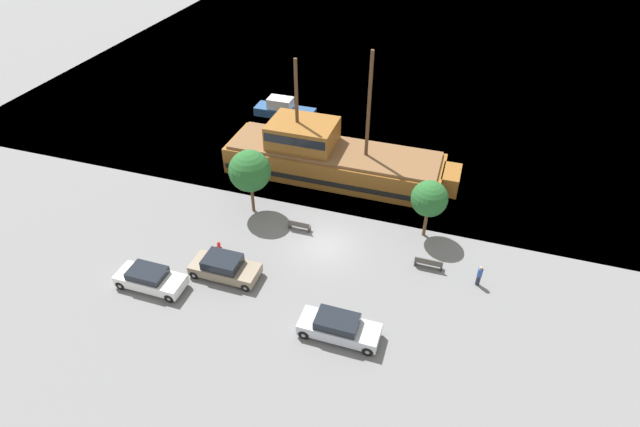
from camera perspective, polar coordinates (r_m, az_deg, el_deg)
name	(u,v)px	position (r m, az deg, el deg)	size (l,w,h in m)	color
ground_plane	(325,246)	(35.64, 0.62, -3.72)	(160.00, 160.00, 0.00)	slate
water_surface	(421,45)	(73.84, 11.47, 18.40)	(80.00, 80.00, 0.00)	#33566B
pirate_ship	(330,158)	(42.15, 1.19, 6.37)	(19.44, 5.14, 11.15)	brown
moored_boat_dockside	(284,109)	(52.48, -4.16, 11.77)	(6.20, 2.00, 1.90)	navy
parked_car_curb_front	(224,267)	(33.57, -10.87, -6.04)	(4.55, 2.00, 1.51)	#7F705B
parked_car_curb_mid	(150,279)	(34.04, -18.85, -7.06)	(4.48, 1.82, 1.43)	white
parked_car_curb_rear	(339,327)	(29.58, 2.16, -12.86)	(4.73, 1.82, 1.50)	#B7BCC6
fire_hydrant	(219,246)	(35.72, -11.47, -3.65)	(0.42, 0.25, 0.76)	red
bench_promenade_east	(429,263)	(34.47, 12.30, -5.54)	(1.88, 0.45, 0.85)	#4C4742
bench_promenade_west	(299,225)	(36.74, -2.39, -1.37)	(1.67, 0.45, 0.85)	#4C4742
pedestrian_walking_near	(479,276)	(33.91, 17.74, -6.77)	(0.32, 0.32, 1.59)	#232838
tree_row_east	(250,171)	(37.14, -8.03, 4.83)	(3.14, 3.14, 5.22)	brown
tree_row_mideast	(429,199)	(35.38, 12.39, 1.66)	(2.58, 2.58, 4.57)	brown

